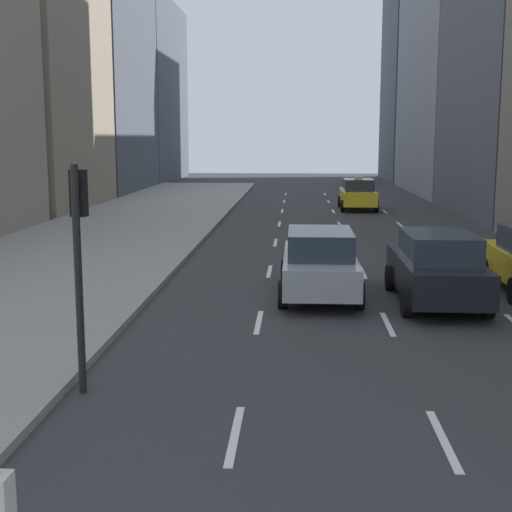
{
  "coord_description": "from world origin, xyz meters",
  "views": [
    {
      "loc": [
        0.61,
        -1.11,
        3.99
      ],
      "look_at": [
        -0.33,
        15.15,
        1.28
      ],
      "focal_mm": 50.0,
      "sensor_mm": 36.0,
      "label": 1
    }
  ],
  "objects": [
    {
      "name": "traffic_light_pole",
      "position": [
        -2.75,
        9.6,
        2.41
      ],
      "size": [
        0.24,
        0.42,
        3.6
      ],
      "color": "black",
      "rests_on": "ground"
    },
    {
      "name": "sedan_silver_behind",
      "position": [
        4.0,
        16.05,
        0.89
      ],
      "size": [
        2.02,
        4.68,
        1.76
      ],
      "color": "black",
      "rests_on": "ground"
    },
    {
      "name": "taxi_lead",
      "position": [
        4.0,
        38.92,
        0.88
      ],
      "size": [
        2.02,
        4.4,
        1.87
      ],
      "color": "yellow",
      "rests_on": "ground"
    },
    {
      "name": "lane_markings",
      "position": [
        2.6,
        23.0,
        0.01
      ],
      "size": [
        5.72,
        56.0,
        0.01
      ],
      "color": "white",
      "rests_on": "ground"
    },
    {
      "name": "sidewalk_left",
      "position": [
        -7.0,
        27.0,
        0.07
      ],
      "size": [
        8.0,
        66.0,
        0.15
      ],
      "primitive_type": "cube",
      "color": "gray",
      "rests_on": "ground"
    },
    {
      "name": "sedan_black_near",
      "position": [
        1.2,
        16.73,
        0.87
      ],
      "size": [
        2.02,
        4.74,
        1.71
      ],
      "color": "#9EA0A5",
      "rests_on": "ground"
    },
    {
      "name": "building_row_right",
      "position": [
        12.0,
        40.73,
        10.83
      ],
      "size": [
        6.0,
        72.07,
        25.93
      ],
      "color": "gray",
      "rests_on": "ground"
    }
  ]
}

